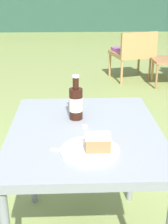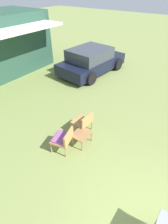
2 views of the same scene
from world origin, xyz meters
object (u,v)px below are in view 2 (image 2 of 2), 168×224
object	(u,v)px
parked_car	(91,61)
wicker_chair_plain	(83,121)
wicker_chair_cushioned	(63,138)
garden_side_table	(81,135)

from	to	relation	value
parked_car	wicker_chair_plain	bearing A→B (deg)	-143.57
wicker_chair_cushioned	garden_side_table	xyz separation A→B (m)	(0.51, -0.27, -0.10)
parked_car	garden_side_table	size ratio (longest dim) A/B	7.28
wicker_chair_cushioned	garden_side_table	bearing A→B (deg)	136.44
wicker_chair_plain	garden_side_table	distance (m)	0.53
garden_side_table	wicker_chair_plain	bearing A→B (deg)	28.59
garden_side_table	wicker_chair_cushioned	bearing A→B (deg)	151.90
wicker_chair_plain	garden_side_table	world-z (taller)	wicker_chair_plain
parked_car	garden_side_table	xyz separation A→B (m)	(-4.61, -2.74, -0.29)
wicker_chair_cushioned	wicker_chair_plain	xyz separation A→B (m)	(0.96, -0.02, -0.00)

